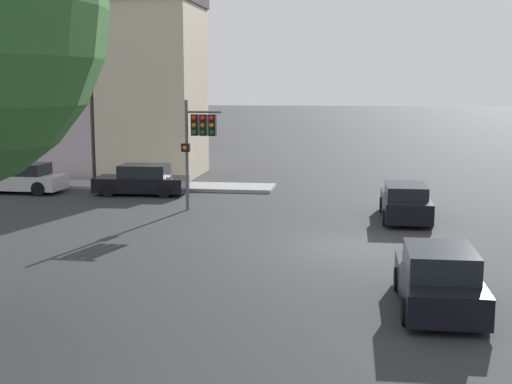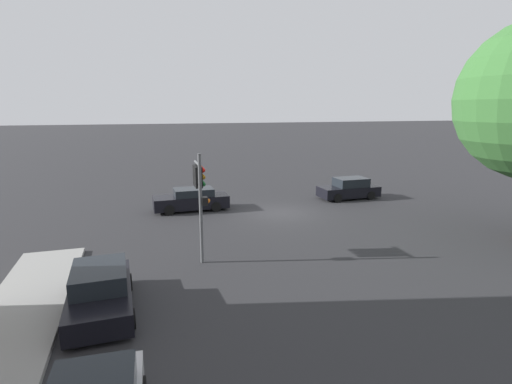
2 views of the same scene
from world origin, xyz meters
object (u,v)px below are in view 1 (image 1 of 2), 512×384
Objects in this scene: crossing_car_1 at (439,280)px; parked_car_0 at (142,181)px; traffic_signal at (199,133)px; crossing_car_0 at (405,202)px; parked_car_1 at (24,179)px.

crossing_car_1 reaches higher than parked_car_0.
traffic_signal is 0.99× the size of crossing_car_0.
crossing_car_1 is 20.47m from parked_car_0.
crossing_car_0 is (-0.79, -8.61, -2.66)m from traffic_signal.
crossing_car_1 is at bearing 36.66° from traffic_signal.
parked_car_0 is (16.25, 12.44, -0.02)m from crossing_car_1.
parked_car_0 is (3.91, 3.76, -2.66)m from traffic_signal.
parked_car_0 is at bearing -134.63° from traffic_signal.
crossing_car_0 is at bearing 157.21° from parked_car_0.
crossing_car_0 is 1.17× the size of parked_car_1.
traffic_signal is 15.31m from crossing_car_1.
parked_car_1 is at bearing 48.39° from crossing_car_1.
traffic_signal is at bearing 131.86° from parked_car_0.
traffic_signal is 9.05m from crossing_car_0.
crossing_car_0 is 18.91m from parked_car_1.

